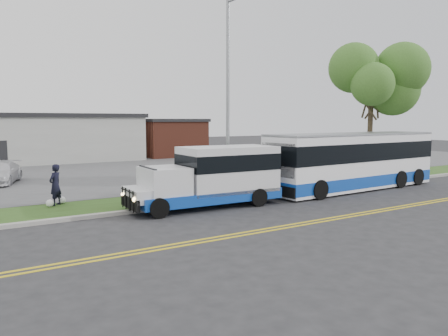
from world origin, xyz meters
TOP-DOWN VIEW (x-y plane):
  - ground at (0.00, 0.00)m, footprint 140.00×140.00m
  - lane_line_north at (0.00, -3.85)m, footprint 70.00×0.12m
  - lane_line_south at (0.00, -4.15)m, footprint 70.00×0.12m
  - curb at (0.00, 1.10)m, footprint 80.00×0.30m
  - verge at (0.00, 2.90)m, footprint 80.00×3.30m
  - parking_lot at (0.00, 17.00)m, footprint 80.00×25.00m
  - brick_wing at (10.50, 26.00)m, footprint 6.30×7.30m
  - tree_east at (14.00, 3.00)m, footprint 5.20×5.20m
  - streetlight_near at (3.00, 2.73)m, footprint 0.35×1.53m
  - shuttle_bus at (0.88, 0.57)m, footprint 6.91×2.53m
  - transit_bus at (9.72, 0.58)m, footprint 11.17×3.06m
  - pedestrian at (-5.10, 4.00)m, footprint 0.77×0.76m
  - parked_car_b at (-6.42, 12.59)m, footprint 3.06×4.59m
  - grocery_bag_left at (-5.40, 3.75)m, footprint 0.32×0.32m
  - grocery_bag_right at (-4.80, 4.25)m, footprint 0.32×0.32m

SIDE VIEW (x-z plane):
  - ground at x=0.00m, z-range 0.00..0.00m
  - lane_line_north at x=0.00m, z-range 0.00..0.01m
  - lane_line_south at x=0.00m, z-range 0.00..0.01m
  - verge at x=0.00m, z-range 0.00..0.10m
  - parking_lot at x=0.00m, z-range 0.00..0.10m
  - curb at x=0.00m, z-range 0.00..0.15m
  - grocery_bag_left at x=-5.40m, z-range 0.10..0.42m
  - grocery_bag_right at x=-4.80m, z-range 0.10..0.42m
  - parked_car_b at x=-6.42m, z-range 0.10..1.34m
  - pedestrian at x=-5.10m, z-range 0.10..1.89m
  - shuttle_bus at x=0.88m, z-range 0.09..2.70m
  - transit_bus at x=9.72m, z-range 0.02..3.09m
  - brick_wing at x=10.50m, z-range 0.01..3.91m
  - streetlight_near at x=3.00m, z-range 0.48..9.98m
  - tree_east at x=14.00m, z-range 2.04..10.37m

